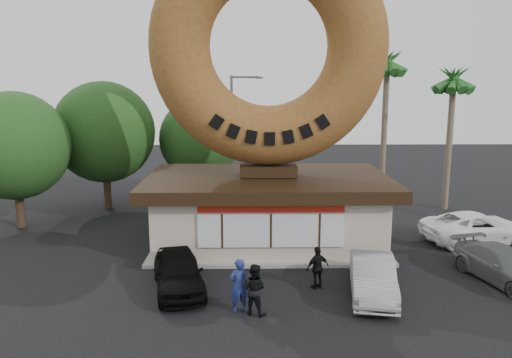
{
  "coord_description": "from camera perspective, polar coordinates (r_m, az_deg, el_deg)",
  "views": [
    {
      "loc": [
        -0.91,
        -16.75,
        7.5
      ],
      "look_at": [
        -0.6,
        4.0,
        3.51
      ],
      "focal_mm": 35.0,
      "sensor_mm": 36.0,
      "label": 1
    }
  ],
  "objects": [
    {
      "name": "person_left",
      "position": [
        16.89,
        -1.98,
        -12.06
      ],
      "size": [
        0.78,
        0.65,
        1.84
      ],
      "primitive_type": "imported",
      "rotation": [
        0.0,
        0.0,
        3.5
      ],
      "color": "navy",
      "rests_on": "ground"
    },
    {
      "name": "tree_mid",
      "position": [
        32.09,
        -6.41,
        4.59
      ],
      "size": [
        5.2,
        5.2,
        6.63
      ],
      "color": "#473321",
      "rests_on": "ground"
    },
    {
      "name": "palm_near",
      "position": [
        31.89,
        14.76,
        12.17
      ],
      "size": [
        2.6,
        2.6,
        9.75
      ],
      "color": "#726651",
      "rests_on": "ground"
    },
    {
      "name": "person_right",
      "position": [
        18.85,
        7.05,
        -10.02
      ],
      "size": [
        1.02,
        0.75,
        1.6
      ],
      "primitive_type": "imported",
      "rotation": [
        0.0,
        0.0,
        3.58
      ],
      "color": "black",
      "rests_on": "ground"
    },
    {
      "name": "car_grey",
      "position": [
        21.52,
        26.5,
        -8.85
      ],
      "size": [
        2.94,
        4.85,
        1.31
      ],
      "primitive_type": "imported",
      "rotation": [
        0.0,
        0.0,
        0.26
      ],
      "color": "#585C5D",
      "rests_on": "ground"
    },
    {
      "name": "car_black",
      "position": [
        18.79,
        -8.87,
        -10.42
      ],
      "size": [
        2.59,
        4.48,
        1.43
      ],
      "primitive_type": "imported",
      "rotation": [
        0.0,
        0.0,
        0.22
      ],
      "color": "black",
      "rests_on": "ground"
    },
    {
      "name": "car_white",
      "position": [
        26.16,
        23.95,
        -5.09
      ],
      "size": [
        5.54,
        3.21,
        1.45
      ],
      "primitive_type": "imported",
      "rotation": [
        0.0,
        0.0,
        1.73
      ],
      "color": "white",
      "rests_on": "ground"
    },
    {
      "name": "ground",
      "position": [
        18.38,
        2.1,
        -13.22
      ],
      "size": [
        90.0,
        90.0,
        0.0
      ],
      "primitive_type": "plane",
      "color": "black",
      "rests_on": "ground"
    },
    {
      "name": "tree_far",
      "position": [
        28.62,
        -25.9,
        3.43
      ],
      "size": [
        5.6,
        5.6,
        7.14
      ],
      "color": "#473321",
      "rests_on": "ground"
    },
    {
      "name": "palm_far",
      "position": [
        31.58,
        21.64,
        10.1
      ],
      "size": [
        2.6,
        2.6,
        8.75
      ],
      "color": "#726651",
      "rests_on": "ground"
    },
    {
      "name": "tree_west",
      "position": [
        31.1,
        -16.97,
        5.13
      ],
      "size": [
        6.0,
        6.0,
        7.65
      ],
      "color": "#473321",
      "rests_on": "ground"
    },
    {
      "name": "person_center",
      "position": [
        16.74,
        -0.22,
        -12.48
      ],
      "size": [
        1.03,
        0.93,
        1.73
      ],
      "primitive_type": "imported",
      "rotation": [
        0.0,
        0.0,
        2.73
      ],
      "color": "black",
      "rests_on": "ground"
    },
    {
      "name": "car_silver",
      "position": [
        18.64,
        13.2,
        -10.82
      ],
      "size": [
        2.16,
        4.44,
        1.4
      ],
      "primitive_type": "imported",
      "rotation": [
        0.0,
        0.0,
        -0.16
      ],
      "color": "#9B9BA0",
      "rests_on": "ground"
    },
    {
      "name": "donut_shop",
      "position": [
        23.46,
        1.38,
        -3.27
      ],
      "size": [
        11.2,
        7.2,
        3.8
      ],
      "color": "beige",
      "rests_on": "ground"
    },
    {
      "name": "giant_donut",
      "position": [
        22.82,
        1.47,
        14.92
      ],
      "size": [
        10.62,
        2.71,
        10.62
      ],
      "primitive_type": "torus",
      "rotation": [
        1.57,
        0.0,
        0.0
      ],
      "color": "#95582B",
      "rests_on": "donut_shop"
    },
    {
      "name": "street_lamp",
      "position": [
        32.9,
        -2.52,
        5.61
      ],
      "size": [
        2.11,
        0.2,
        8.0
      ],
      "color": "#59595E",
      "rests_on": "ground"
    }
  ]
}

